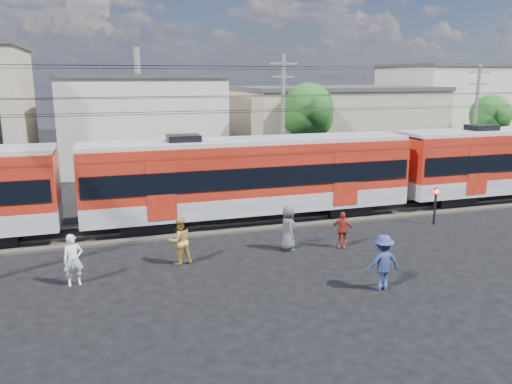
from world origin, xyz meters
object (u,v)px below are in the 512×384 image
at_px(commuter_train, 254,175).
at_px(pedestrian_a, 73,260).
at_px(pedestrian_c, 382,262).
at_px(car_silver, 475,169).
at_px(crossing_signal, 436,199).

bearing_deg(commuter_train, pedestrian_a, -145.86).
relative_size(commuter_train, pedestrian_c, 25.94).
bearing_deg(pedestrian_a, car_silver, 12.99).
distance_m(car_silver, crossing_signal, 13.43).
bearing_deg(crossing_signal, pedestrian_a, -171.42).
xyz_separation_m(commuter_train, pedestrian_a, (-8.27, -5.61, -1.49)).
bearing_deg(car_silver, pedestrian_c, 142.37).
height_order(pedestrian_c, car_silver, pedestrian_c).
bearing_deg(crossing_signal, commuter_train, 159.54).
height_order(pedestrian_a, crossing_signal, crossing_signal).
xyz_separation_m(pedestrian_a, pedestrian_c, (10.02, -3.52, 0.06)).
relative_size(car_silver, crossing_signal, 2.10).
xyz_separation_m(car_silver, crossing_signal, (-10.03, -8.92, 0.62)).
relative_size(commuter_train, car_silver, 13.09).
bearing_deg(pedestrian_a, crossing_signal, -1.65).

